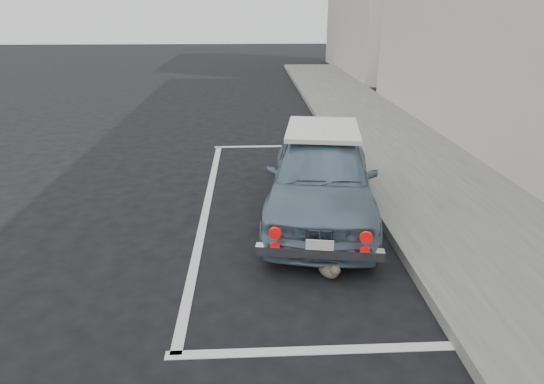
# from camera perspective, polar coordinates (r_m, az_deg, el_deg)

# --- Properties ---
(ground) EXTENTS (80.00, 80.00, 0.00)m
(ground) POSITION_cam_1_polar(r_m,az_deg,el_deg) (5.03, -0.57, -15.70)
(ground) COLOR black
(ground) RESTS_ON ground
(sidewalk) EXTENTS (2.80, 40.00, 0.15)m
(sidewalk) POSITION_cam_1_polar(r_m,az_deg,el_deg) (7.47, 24.14, -3.68)
(sidewalk) COLOR #62625E
(sidewalk) RESTS_ON ground
(pline_rear) EXTENTS (3.00, 0.12, 0.01)m
(pline_rear) POSITION_cam_1_polar(r_m,az_deg,el_deg) (4.68, 6.17, -19.15)
(pline_rear) COLOR silver
(pline_rear) RESTS_ON ground
(pline_front) EXTENTS (3.00, 0.12, 0.01)m
(pline_front) POSITION_cam_1_polar(r_m,az_deg,el_deg) (10.93, 0.71, 5.77)
(pline_front) COLOR silver
(pline_front) RESTS_ON ground
(pline_side) EXTENTS (0.12, 7.00, 0.01)m
(pline_side) POSITION_cam_1_polar(r_m,az_deg,el_deg) (7.65, -8.22, -1.83)
(pline_side) COLOR silver
(pline_side) RESTS_ON ground
(retro_coupe) EXTENTS (2.20, 4.19, 1.36)m
(retro_coupe) POSITION_cam_1_polar(r_m,az_deg,el_deg) (7.13, 6.18, 2.37)
(retro_coupe) COLOR slate
(retro_coupe) RESTS_ON ground
(cat) EXTENTS (0.32, 0.44, 0.25)m
(cat) POSITION_cam_1_polar(r_m,az_deg,el_deg) (5.68, 7.20, -9.55)
(cat) COLOR brown
(cat) RESTS_ON ground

